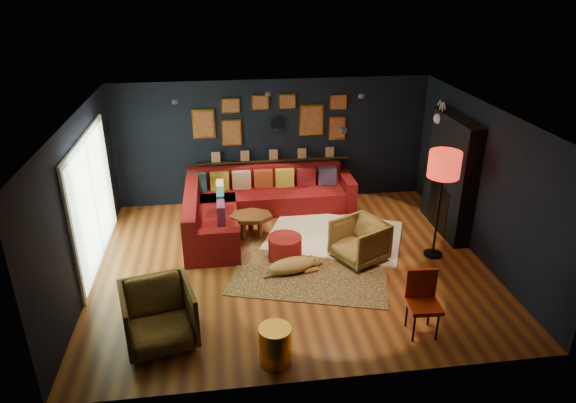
{
  "coord_description": "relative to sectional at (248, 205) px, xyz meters",
  "views": [
    {
      "loc": [
        -1.08,
        -7.47,
        4.55
      ],
      "look_at": [
        -0.02,
        0.3,
        1.03
      ],
      "focal_mm": 32.0,
      "sensor_mm": 36.0,
      "label": 1
    }
  ],
  "objects": [
    {
      "name": "dog",
      "position": [
        0.59,
        -2.09,
        -0.14
      ],
      "size": [
        1.17,
        0.75,
        0.34
      ],
      "primitive_type": null,
      "rotation": [
        0.0,
        0.0,
        0.21
      ],
      "color": "tan",
      "rests_on": "leopard_rug"
    },
    {
      "name": "gallery_wall",
      "position": [
        0.6,
        0.91,
        1.48
      ],
      "size": [
        3.15,
        0.04,
        1.02
      ],
      "color": "gold",
      "rests_on": "room_walls"
    },
    {
      "name": "floor",
      "position": [
        0.61,
        -1.81,
        -0.32
      ],
      "size": [
        6.5,
        6.5,
        0.0
      ],
      "primitive_type": "plane",
      "color": "#9B551F",
      "rests_on": "ground"
    },
    {
      "name": "ceiling_spots",
      "position": [
        0.61,
        -1.01,
        2.24
      ],
      "size": [
        3.3,
        2.5,
        0.06
      ],
      "color": "black",
      "rests_on": "room_walls"
    },
    {
      "name": "gold_stool",
      "position": [
        0.07,
        -4.16,
        -0.06
      ],
      "size": [
        0.41,
        0.41,
        0.52
      ],
      "primitive_type": "cylinder",
      "color": "gold",
      "rests_on": "ground"
    },
    {
      "name": "floor_lamp",
      "position": [
        3.11,
        -1.86,
        1.3
      ],
      "size": [
        0.52,
        0.52,
        1.91
      ],
      "color": "black",
      "rests_on": "ground"
    },
    {
      "name": "leopard_rug",
      "position": [
        0.89,
        -2.11,
        -0.32
      ],
      "size": [
        2.92,
        2.43,
        0.01
      ],
      "primitive_type": "cube",
      "rotation": [
        0.0,
        0.0,
        -0.29
      ],
      "color": "tan",
      "rests_on": "ground"
    },
    {
      "name": "sunburst_mirror",
      "position": [
        0.71,
        0.91,
        1.38
      ],
      "size": [
        0.47,
        0.16,
        0.47
      ],
      "color": "silver",
      "rests_on": "room_walls"
    },
    {
      "name": "fireplace",
      "position": [
        3.71,
        -0.91,
        0.7
      ],
      "size": [
        0.31,
        1.6,
        2.2
      ],
      "color": "black",
      "rests_on": "ground"
    },
    {
      "name": "shag_rug",
      "position": [
        1.56,
        -0.95,
        -0.31
      ],
      "size": [
        2.89,
        2.54,
        0.03
      ],
      "primitive_type": "cube",
      "rotation": [
        0.0,
        0.0,
        -0.39
      ],
      "color": "white",
      "rests_on": "ground"
    },
    {
      "name": "pouf",
      "position": [
        0.53,
        -1.61,
        -0.1
      ],
      "size": [
        0.58,
        0.58,
        0.38
      ],
      "primitive_type": "cylinder",
      "color": "maroon",
      "rests_on": "shag_rug"
    },
    {
      "name": "sectional",
      "position": [
        0.0,
        0.0,
        0.0
      ],
      "size": [
        3.41,
        2.69,
        0.86
      ],
      "color": "maroon",
      "rests_on": "ground"
    },
    {
      "name": "room_walls",
      "position": [
        0.61,
        -1.81,
        1.27
      ],
      "size": [
        6.5,
        6.5,
        6.5
      ],
      "color": "black",
      "rests_on": "ground"
    },
    {
      "name": "orange_chair",
      "position": [
        2.12,
        -3.79,
        0.21
      ],
      "size": [
        0.45,
        0.45,
        0.91
      ],
      "rotation": [
        0.0,
        0.0,
        -0.05
      ],
      "color": "black",
      "rests_on": "ground"
    },
    {
      "name": "ledge",
      "position": [
        0.61,
        0.87,
        0.6
      ],
      "size": [
        3.2,
        0.12,
        0.04
      ],
      "primitive_type": "cube",
      "color": "black",
      "rests_on": "room_walls"
    },
    {
      "name": "armchair_left",
      "position": [
        -1.4,
        -3.57,
        0.14
      ],
      "size": [
        1.07,
        1.03,
        0.93
      ],
      "primitive_type": "imported",
      "rotation": [
        0.0,
        0.0,
        0.24
      ],
      "color": "gold",
      "rests_on": "ground"
    },
    {
      "name": "sliding_door",
      "position": [
        -2.6,
        -1.21,
        0.78
      ],
      "size": [
        0.06,
        2.8,
        2.2
      ],
      "color": "white",
      "rests_on": "ground"
    },
    {
      "name": "armchair_right",
      "position": [
        1.78,
        -1.84,
        0.08
      ],
      "size": [
        1.0,
        1.02,
        0.8
      ],
      "primitive_type": "imported",
      "rotation": [
        0.0,
        0.0,
        -1.09
      ],
      "color": "gold",
      "rests_on": "ground"
    },
    {
      "name": "coffee_table",
      "position": [
        0.01,
        -0.71,
        0.04
      ],
      "size": [
        0.87,
        0.68,
        0.41
      ],
      "rotation": [
        0.0,
        0.0,
        -0.09
      ],
      "color": "#5D3416",
      "rests_on": "shag_rug"
    },
    {
      "name": "deer_head",
      "position": [
        3.75,
        -0.41,
        1.73
      ],
      "size": [
        0.5,
        0.28,
        0.45
      ],
      "color": "white",
      "rests_on": "fireplace"
    }
  ]
}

